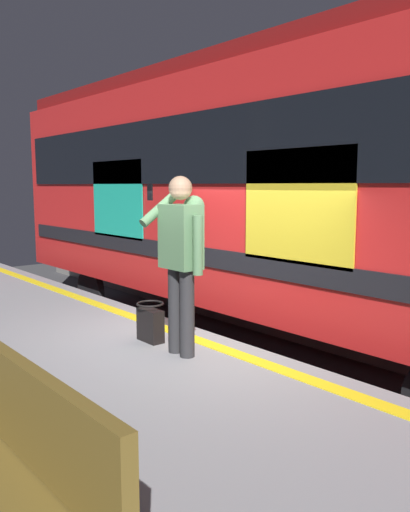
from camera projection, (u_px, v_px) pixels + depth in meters
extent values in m
plane|color=#3D3D3F|center=(218.00, 418.00, 5.72)|extent=(24.36, 24.36, 0.00)
cube|color=gray|center=(41.00, 433.00, 4.36)|extent=(15.92, 4.01, 0.95)
cube|color=yellow|center=(197.00, 340.00, 5.39)|extent=(15.60, 0.16, 0.01)
cube|color=slate|center=(300.00, 380.00, 6.60)|extent=(20.69, 0.08, 0.16)
cube|color=slate|center=(364.00, 356.00, 7.52)|extent=(20.69, 0.08, 0.16)
cube|color=red|center=(266.00, 190.00, 7.73)|extent=(10.37, 2.95, 3.07)
cube|color=maroon|center=(268.00, 75.00, 7.50)|extent=(10.16, 2.71, 0.24)
cube|color=black|center=(188.00, 149.00, 6.70)|extent=(9.85, 0.03, 0.90)
cube|color=black|center=(189.00, 254.00, 6.89)|extent=(9.85, 0.03, 0.24)
cube|color=gold|center=(296.00, 206.00, 5.42)|extent=(1.46, 0.02, 1.21)
cube|color=#19A58C|center=(117.00, 199.00, 8.16)|extent=(1.46, 0.02, 1.21)
cylinder|color=black|center=(91.00, 290.00, 9.78)|extent=(0.84, 0.12, 0.84)
cylinder|color=black|center=(188.00, 276.00, 11.29)|extent=(0.84, 0.12, 0.84)
cylinder|color=#262628|center=(187.00, 313.00, 4.83)|extent=(0.14, 0.14, 0.83)
cylinder|color=#262628|center=(175.00, 310.00, 4.96)|extent=(0.14, 0.14, 0.83)
cube|color=#4C724C|center=(181.00, 237.00, 4.80)|extent=(0.40, 0.24, 0.60)
sphere|color=#4C724C|center=(194.00, 206.00, 4.86)|extent=(0.20, 0.20, 0.20)
sphere|color=tan|center=(180.00, 188.00, 4.74)|extent=(0.22, 0.22, 0.22)
cylinder|color=#4C724C|center=(198.00, 245.00, 4.62)|extent=(0.09, 0.09, 0.54)
cylinder|color=#4C724C|center=(159.00, 209.00, 4.89)|extent=(0.09, 0.42, 0.33)
cube|color=black|center=(150.00, 192.00, 4.80)|extent=(0.07, 0.02, 0.15)
cube|color=black|center=(150.00, 325.00, 5.34)|extent=(0.31, 0.14, 0.34)
torus|color=black|center=(150.00, 304.00, 5.31)|extent=(0.28, 0.28, 0.02)
cube|color=brown|center=(17.00, 402.00, 2.17)|extent=(1.78, 0.06, 0.40)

